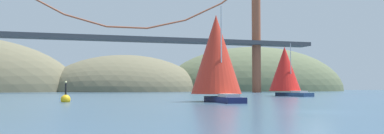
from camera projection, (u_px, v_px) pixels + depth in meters
name	position (u px, v px, depth m)	size (l,w,h in m)	color
ground_plane	(315.00, 112.00, 28.91)	(360.00, 360.00, 0.00)	#385670
headland_right	(256.00, 91.00, 175.29)	(80.33, 44.00, 37.22)	#5B6647
headland_center	(125.00, 92.00, 159.48)	(59.00, 44.00, 27.97)	#6B664C
suspension_bridge	(127.00, 35.00, 120.59)	(117.96, 6.00, 36.81)	brown
sailboat_scarlet_sail	(216.00, 56.00, 49.29)	(6.02, 9.65, 11.05)	#191E4C
sailboat_red_spinnaker	(285.00, 70.00, 79.47)	(6.82, 10.24, 9.92)	navy
channel_buoy	(66.00, 99.00, 47.27)	(1.10, 1.10, 2.64)	gold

